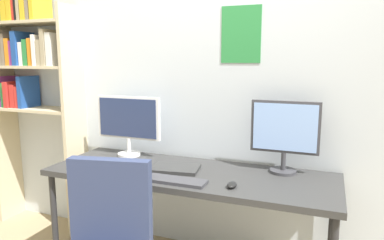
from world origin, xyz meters
TOP-DOWN VIEW (x-y plane):
  - wall_back at (0.00, 1.02)m, footprint 4.37×0.11m
  - desk at (0.00, 0.60)m, footprint 1.97×0.68m
  - bookshelf at (-1.58, 0.83)m, footprint 0.83×0.28m
  - monitor_left at (-0.60, 0.81)m, footprint 0.54×0.18m
  - monitor_right at (0.60, 0.81)m, footprint 0.45×0.18m
  - keyboard_main at (0.00, 0.37)m, footprint 0.39×0.13m
  - mouse_left_side at (0.35, 0.41)m, footprint 0.06×0.10m
  - mouse_right_side at (-0.64, 0.34)m, footprint 0.06×0.10m
  - laptop_closed at (-0.10, 0.59)m, footprint 0.35×0.27m

SIDE VIEW (x-z plane):
  - desk at x=0.00m, z-range 0.32..1.06m
  - keyboard_main at x=0.00m, z-range 0.74..0.76m
  - laptop_closed at x=-0.10m, z-range 0.74..0.76m
  - mouse_left_side at x=0.35m, z-range 0.74..0.77m
  - mouse_right_side at x=-0.64m, z-range 0.74..0.77m
  - monitor_left at x=-0.60m, z-range 0.78..1.25m
  - monitor_right at x=0.60m, z-range 0.77..1.26m
  - wall_back at x=0.00m, z-range 0.00..2.60m
  - bookshelf at x=-1.58m, z-range 0.36..2.47m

